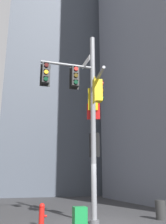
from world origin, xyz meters
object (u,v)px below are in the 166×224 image
Objects in this scene: signal_pole_assembly at (86,107)px; trash_bin at (161,210)px; fire_hydrant at (42,214)px; newspaper_box at (80,222)px.

trash_bin is at bearing 2.36° from signal_pole_assembly.
signal_pole_assembly is at bearing -0.93° from fire_hydrant.
signal_pole_assembly is at bearing -177.64° from trash_bin.
newspaper_box is at bearing -153.95° from trash_bin.
signal_pole_assembly reaches higher than trash_bin.
fire_hydrant is (-1.90, 0.03, -4.67)m from signal_pole_assembly.
newspaper_box reaches higher than trash_bin.
fire_hydrant is at bearing 179.07° from signal_pole_assembly.
signal_pole_assembly reaches higher than newspaper_box.
fire_hydrant is 0.95× the size of newspaper_box.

